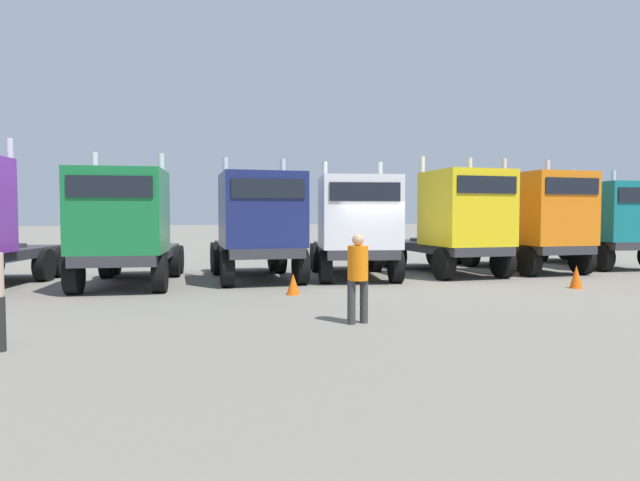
# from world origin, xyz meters

# --- Properties ---
(ground) EXTENTS (200.00, 200.00, 0.00)m
(ground) POSITION_xyz_m (0.00, 0.00, 0.00)
(ground) COLOR slate
(semi_truck_green) EXTENTS (3.42, 6.42, 3.95)m
(semi_truck_green) POSITION_xyz_m (-7.24, 1.28, 1.75)
(semi_truck_green) COLOR #333338
(semi_truck_green) RESTS_ON ground
(semi_truck_navy) EXTENTS (2.82, 5.85, 3.98)m
(semi_truck_navy) POSITION_xyz_m (-3.28, 1.60, 1.81)
(semi_truck_navy) COLOR #333338
(semi_truck_navy) RESTS_ON ground
(semi_truck_white) EXTENTS (3.76, 6.14, 3.92)m
(semi_truck_white) POSITION_xyz_m (-0.12, 1.21, 1.75)
(semi_truck_white) COLOR #333338
(semi_truck_white) RESTS_ON ground
(semi_truck_yellow) EXTENTS (2.78, 6.07, 4.18)m
(semi_truck_yellow) POSITION_xyz_m (3.60, 1.09, 1.88)
(semi_truck_yellow) COLOR #333338
(semi_truck_yellow) RESTS_ON ground
(semi_truck_orange) EXTENTS (2.78, 6.14, 4.20)m
(semi_truck_orange) POSITION_xyz_m (6.92, 1.07, 1.86)
(semi_truck_orange) COLOR #333338
(semi_truck_orange) RESTS_ON ground
(semi_truck_teal) EXTENTS (3.22, 6.50, 3.95)m
(semi_truck_teal) POSITION_xyz_m (10.75, 1.70, 1.77)
(semi_truck_teal) COLOR #333338
(semi_truck_teal) RESTS_ON ground
(visitor_in_hivis) EXTENTS (0.46, 0.45, 1.74)m
(visitor_in_hivis) POSITION_xyz_m (-2.79, -5.55, 1.01)
(visitor_in_hivis) COLOR #353535
(visitor_in_hivis) RESTS_ON ground
(traffic_cone_near) EXTENTS (0.36, 0.36, 0.56)m
(traffic_cone_near) POSITION_xyz_m (-2.99, -1.52, 0.28)
(traffic_cone_near) COLOR #F2590C
(traffic_cone_near) RESTS_ON ground
(traffic_cone_far) EXTENTS (0.36, 0.36, 0.66)m
(traffic_cone_far) POSITION_xyz_m (5.08, -2.84, 0.33)
(traffic_cone_far) COLOR #F2590C
(traffic_cone_far) RESTS_ON ground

